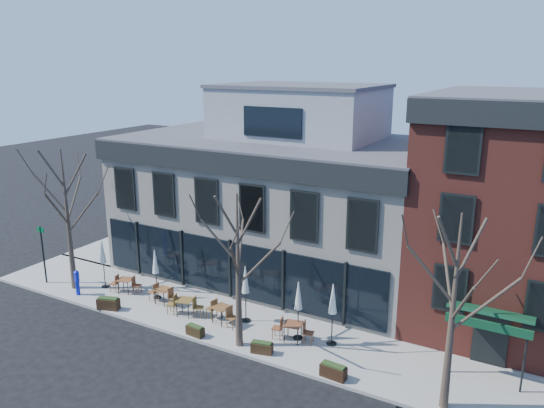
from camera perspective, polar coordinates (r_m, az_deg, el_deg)
The scene contains 24 objects.
ground at distance 29.23m, azimuth -4.35°, elevation -10.31°, with size 120.00×120.00×0.00m, color black.
sidewalk_front at distance 26.03m, azimuth -0.91°, elevation -13.49°, with size 33.50×4.70×0.15m, color gray.
sidewalk_side at distance 40.12m, azimuth -13.07°, elevation -3.35°, with size 4.50×12.00×0.15m, color gray.
corner_building at distance 31.67m, azimuth 0.66°, elevation 0.86°, with size 18.39×10.39×11.10m.
red_brick_building at distance 27.78m, azimuth 24.66°, elevation -0.67°, with size 8.20×11.78×11.18m.
tree_corner at distance 30.96m, azimuth -21.12°, elevation -1.44°, with size 3.93×3.98×7.92m.
tree_mid at distance 23.19m, azimuth -3.65°, elevation -7.06°, with size 3.50×3.55×7.04m.
tree_right at distance 20.08m, azimuth 18.88°, elevation -10.87°, with size 3.72×3.77×7.48m.
sign_pole at distance 32.96m, azimuth -23.41°, elevation -4.67°, with size 0.50×0.10×3.40m.
call_box at distance 31.04m, azimuth -20.23°, elevation -7.83°, with size 0.29×0.29×1.46m.
cafe_set_0 at distance 30.62m, azimuth -15.48°, elevation -8.29°, with size 1.89×0.96×0.97m.
cafe_set_1 at distance 28.85m, azimuth -11.60°, elevation -9.49°, with size 1.93×0.80×1.01m.
cafe_set_2 at distance 27.43m, azimuth -9.35°, elevation -10.70°, with size 2.00×0.95×1.03m.
cafe_set_3 at distance 26.46m, azimuth -5.44°, elevation -11.56°, with size 2.03×0.95×1.04m.
cafe_set_4 at distance 24.84m, azimuth 2.25°, elevation -13.39°, with size 2.04×0.93×1.05m.
umbrella_0 at distance 31.13m, azimuth -17.76°, elevation -5.18°, with size 0.44×0.44×2.78m.
umbrella_1 at distance 29.02m, azimuth -12.45°, elevation -6.36°, with size 0.44×0.44×2.74m.
umbrella_2 at distance 25.91m, azimuth -2.87°, elevation -8.45°, with size 0.46×0.46×2.88m.
umbrella_3 at distance 24.40m, azimuth 2.85°, elevation -10.14°, with size 0.45×0.45×2.81m.
umbrella_4 at distance 24.01m, azimuth 6.56°, elevation -10.44°, with size 0.47×0.47×2.93m.
planter_0 at distance 29.03m, azimuth -17.19°, elevation -10.17°, with size 1.22×0.77×0.64m.
planter_1 at distance 25.63m, azimuth -8.27°, elevation -13.32°, with size 0.93×0.44×0.51m.
planter_2 at distance 24.04m, azimuth -1.10°, elevation -15.17°, with size 1.02×0.59×0.54m.
planter_3 at distance 22.56m, azimuth 6.62°, elevation -17.41°, with size 1.10×0.51×0.60m.
Camera 1 is at (14.77, -21.86, 12.57)m, focal length 35.00 mm.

